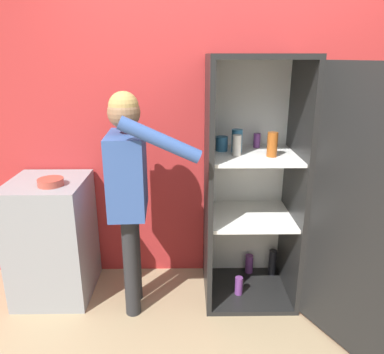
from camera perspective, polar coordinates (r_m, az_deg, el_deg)
ground_plane at (r=2.69m, az=5.35°, el=-24.44°), size 12.00×12.00×0.00m
wall_back at (r=3.00m, az=4.13°, el=7.76°), size 7.00×0.06×2.55m
refrigerator at (r=2.72m, az=11.94°, el=-1.76°), size 1.02×1.23×1.82m
person at (r=2.58m, az=-9.58°, el=-0.34°), size 0.63×0.57×1.60m
counter at (r=3.11m, az=-20.43°, el=-8.77°), size 0.56×0.58×0.94m
bowl at (r=2.82m, az=-20.73°, el=-0.73°), size 0.18×0.18×0.05m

